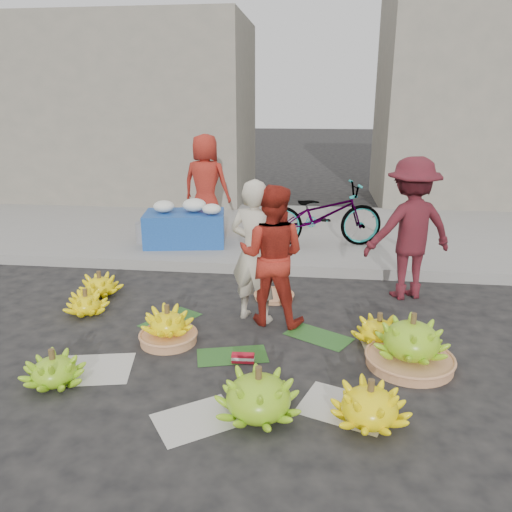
# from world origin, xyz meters

# --- Properties ---
(ground) EXTENTS (80.00, 80.00, 0.00)m
(ground) POSITION_xyz_m (0.00, 0.00, 0.00)
(ground) COLOR black
(ground) RESTS_ON ground
(curb) EXTENTS (40.00, 0.25, 0.15)m
(curb) POSITION_xyz_m (0.00, 2.20, 0.07)
(curb) COLOR gray
(curb) RESTS_ON ground
(sidewalk) EXTENTS (40.00, 4.00, 0.12)m
(sidewalk) POSITION_xyz_m (0.00, 4.30, 0.06)
(sidewalk) COLOR gray
(sidewalk) RESTS_ON ground
(building_left) EXTENTS (6.00, 3.00, 4.00)m
(building_left) POSITION_xyz_m (-4.00, 7.20, 2.00)
(building_left) COLOR gray
(building_left) RESTS_ON sidewalk
(building_right) EXTENTS (5.00, 3.00, 5.00)m
(building_right) POSITION_xyz_m (4.50, 7.70, 2.50)
(building_right) COLOR gray
(building_right) RESTS_ON sidewalk
(newspaper_scatter) EXTENTS (3.20, 1.80, 0.00)m
(newspaper_scatter) POSITION_xyz_m (0.00, -0.80, 0.00)
(newspaper_scatter) COLOR beige
(newspaper_scatter) RESTS_ON ground
(banana_leaves) EXTENTS (2.00, 1.00, 0.00)m
(banana_leaves) POSITION_xyz_m (-0.10, 0.20, 0.00)
(banana_leaves) COLOR #1F511B
(banana_leaves) RESTS_ON ground
(banana_bunch_0) EXTENTS (0.55, 0.55, 0.40)m
(banana_bunch_0) POSITION_xyz_m (-0.77, -0.00, 0.16)
(banana_bunch_0) COLOR #B2724A
(banana_bunch_0) RESTS_ON ground
(banana_bunch_1) EXTENTS (0.60, 0.60, 0.32)m
(banana_bunch_1) POSITION_xyz_m (-1.50, -0.86, 0.14)
(banana_bunch_1) COLOR #6BB119
(banana_bunch_1) RESTS_ON ground
(banana_bunch_2) EXTENTS (0.79, 0.79, 0.42)m
(banana_bunch_2) POSITION_xyz_m (0.25, -1.09, 0.19)
(banana_bunch_2) COLOR #6BB119
(banana_bunch_2) RESTS_ON ground
(banana_bunch_3) EXTENTS (0.61, 0.61, 0.36)m
(banana_bunch_3) POSITION_xyz_m (1.07, -1.08, 0.16)
(banana_bunch_3) COLOR #FFEB0C
(banana_bunch_3) RESTS_ON ground
(banana_bunch_4) EXTENTS (0.89, 0.89, 0.51)m
(banana_bunch_4) POSITION_xyz_m (1.51, -0.18, 0.23)
(banana_bunch_4) COLOR #B2724A
(banana_bunch_4) RESTS_ON ground
(banana_bunch_5) EXTENTS (0.60, 0.60, 0.32)m
(banana_bunch_5) POSITION_xyz_m (1.28, 0.24, 0.14)
(banana_bunch_5) COLOR #FFEB0C
(banana_bunch_5) RESTS_ON ground
(banana_bunch_6) EXTENTS (0.54, 0.54, 0.29)m
(banana_bunch_6) POSITION_xyz_m (-1.89, 0.57, 0.12)
(banana_bunch_6) COLOR #FFEB0C
(banana_bunch_6) RESTS_ON ground
(banana_bunch_7) EXTENTS (0.62, 0.62, 0.31)m
(banana_bunch_7) POSITION_xyz_m (-1.96, 1.10, 0.13)
(banana_bunch_7) COLOR #FFEB0C
(banana_bunch_7) RESTS_ON ground
(basket_spare) EXTENTS (0.56, 0.56, 0.05)m
(basket_spare) POSITION_xyz_m (0.16, 1.27, 0.03)
(basket_spare) COLOR #B2724A
(basket_spare) RESTS_ON ground
(incense_stack) EXTENTS (0.21, 0.07, 0.08)m
(incense_stack) POSITION_xyz_m (0.02, -0.31, 0.05)
(incense_stack) COLOR #B41324
(incense_stack) RESTS_ON ground
(vendor_cream) EXTENTS (0.65, 0.53, 1.53)m
(vendor_cream) POSITION_xyz_m (0.01, 0.66, 0.77)
(vendor_cream) COLOR beige
(vendor_cream) RESTS_ON ground
(vendor_red) EXTENTS (0.80, 0.67, 1.48)m
(vendor_red) POSITION_xyz_m (0.19, 0.62, 0.74)
(vendor_red) COLOR #AA291A
(vendor_red) RESTS_ON ground
(man_striped) EXTENTS (1.24, 0.96, 1.68)m
(man_striped) POSITION_xyz_m (1.73, 1.55, 0.84)
(man_striped) COLOR maroon
(man_striped) RESTS_ON ground
(flower_table) EXTENTS (1.33, 0.96, 0.71)m
(flower_table) POSITION_xyz_m (-1.40, 3.07, 0.41)
(flower_table) COLOR #164193
(flower_table) RESTS_ON sidewalk
(grey_bucket) EXTENTS (0.29, 0.29, 0.33)m
(grey_bucket) POSITION_xyz_m (-2.06, 3.08, 0.28)
(grey_bucket) COLOR gray
(grey_bucket) RESTS_ON sidewalk
(flower_vendor) EXTENTS (0.89, 0.66, 1.65)m
(flower_vendor) POSITION_xyz_m (-1.23, 3.85, 0.95)
(flower_vendor) COLOR #AA291A
(flower_vendor) RESTS_ON sidewalk
(bicycle) EXTENTS (1.05, 1.97, 0.98)m
(bicycle) POSITION_xyz_m (0.72, 3.24, 0.61)
(bicycle) COLOR gray
(bicycle) RESTS_ON sidewalk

